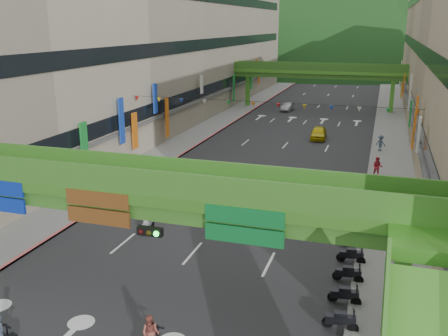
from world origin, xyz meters
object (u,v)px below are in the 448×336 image
object	(u,v)px
car_yellow	(319,133)
pedestrian_red	(377,169)
car_silver	(287,107)
overpass_near	(154,210)

from	to	relation	value
car_yellow	pedestrian_red	bearing A→B (deg)	-67.42
car_silver	car_yellow	bearing A→B (deg)	-65.76
car_yellow	car_silver	bearing A→B (deg)	107.80
overpass_near	pedestrian_red	size ratio (longest dim) A/B	15.89
pedestrian_red	car_silver	bearing A→B (deg)	115.93
overpass_near	car_silver	bearing A→B (deg)	94.95
car_silver	overpass_near	bearing A→B (deg)	-82.03
car_silver	pedestrian_red	world-z (taller)	pedestrian_red
overpass_near	pedestrian_red	distance (m)	26.88
overpass_near	car_yellow	xyz separation A→B (m)	(2.10, 38.88, -4.49)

